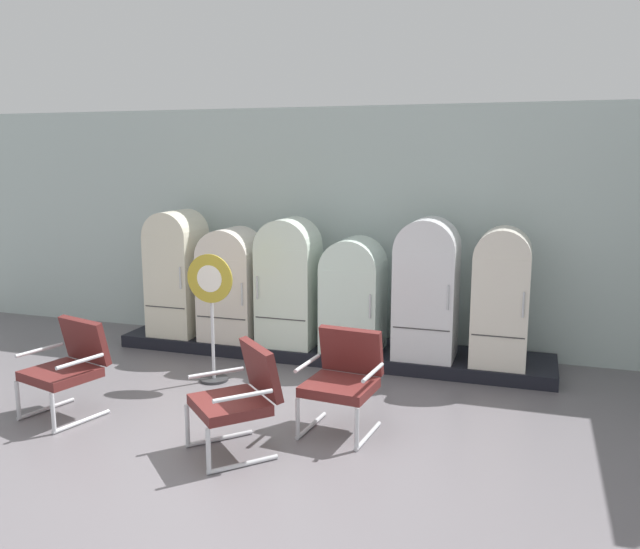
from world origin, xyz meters
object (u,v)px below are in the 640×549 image
(refrigerator_0, at_px, (177,269))
(refrigerator_5, at_px, (501,293))
(armchair_left, at_px, (69,364))
(refrigerator_3, at_px, (353,292))
(armchair_right, at_px, (343,376))
(refrigerator_1, at_px, (231,281))
(refrigerator_2, at_px, (289,278))
(armchair_center, at_px, (240,394))
(refrigerator_4, at_px, (427,284))
(sign_stand, at_px, (211,315))

(refrigerator_0, bearing_deg, refrigerator_5, -0.55)
(refrigerator_5, relative_size, armchair_left, 1.68)
(refrigerator_0, relative_size, refrigerator_3, 1.19)
(refrigerator_0, relative_size, refrigerator_5, 1.05)
(refrigerator_3, xyz_separation_m, refrigerator_5, (1.72, -0.02, 0.11))
(armchair_right, bearing_deg, refrigerator_1, 136.35)
(refrigerator_2, bearing_deg, armchair_center, -77.94)
(refrigerator_3, xyz_separation_m, refrigerator_4, (0.88, -0.01, 0.15))
(refrigerator_0, relative_size, refrigerator_2, 1.03)
(refrigerator_2, distance_m, armchair_center, 2.77)
(refrigerator_5, bearing_deg, armchair_left, -147.98)
(refrigerator_1, relative_size, sign_stand, 0.99)
(refrigerator_1, xyz_separation_m, armchair_center, (1.36, -2.69, -0.39))
(refrigerator_3, relative_size, refrigerator_4, 0.84)
(armchair_left, xyz_separation_m, armchair_right, (2.63, 0.49, 0.00))
(refrigerator_1, height_order, refrigerator_5, refrigerator_5)
(armchair_right, height_order, sign_stand, sign_stand)
(sign_stand, bearing_deg, armchair_center, -55.41)
(refrigerator_2, distance_m, refrigerator_5, 2.55)
(refrigerator_5, bearing_deg, armchair_right, -123.09)
(refrigerator_4, bearing_deg, refrigerator_2, -179.40)
(refrigerator_3, bearing_deg, refrigerator_5, -0.57)
(refrigerator_1, xyz_separation_m, refrigerator_5, (3.34, -0.01, 0.08))
(refrigerator_0, xyz_separation_m, refrigerator_1, (0.80, -0.03, -0.12))
(refrigerator_2, relative_size, armchair_left, 1.71)
(refrigerator_1, bearing_deg, refrigerator_5, -0.23)
(refrigerator_0, distance_m, refrigerator_4, 3.30)
(armchair_right, xyz_separation_m, sign_stand, (-1.75, 0.80, 0.25))
(refrigerator_5, bearing_deg, refrigerator_3, 179.43)
(refrigerator_3, distance_m, armchair_center, 2.73)
(refrigerator_0, bearing_deg, refrigerator_1, -1.88)
(refrigerator_0, relative_size, refrigerator_1, 1.14)
(sign_stand, bearing_deg, armchair_left, -124.29)
(refrigerator_0, height_order, refrigerator_4, refrigerator_4)
(refrigerator_2, distance_m, armchair_left, 2.83)
(refrigerator_3, relative_size, armchair_left, 1.48)
(refrigerator_3, height_order, armchair_right, refrigerator_3)
(refrigerator_2, distance_m, armchair_right, 2.38)
(refrigerator_0, distance_m, refrigerator_5, 4.14)
(refrigerator_3, distance_m, sign_stand, 1.76)
(refrigerator_0, xyz_separation_m, armchair_left, (0.23, -2.48, -0.51))
(sign_stand, bearing_deg, refrigerator_5, 20.87)
(armchair_left, height_order, armchair_center, same)
(armchair_left, bearing_deg, refrigerator_5, 32.02)
(armchair_left, relative_size, armchair_right, 1.00)
(refrigerator_4, bearing_deg, armchair_center, -112.98)
(refrigerator_0, xyz_separation_m, sign_stand, (1.11, -1.19, -0.26))
(armchair_right, bearing_deg, armchair_left, -169.53)
(refrigerator_0, height_order, armchair_left, refrigerator_0)
(refrigerator_0, distance_m, armchair_right, 3.53)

